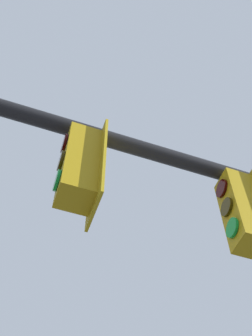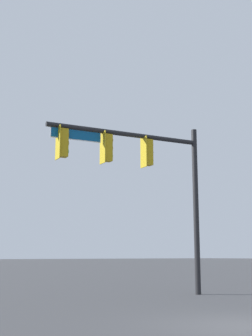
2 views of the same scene
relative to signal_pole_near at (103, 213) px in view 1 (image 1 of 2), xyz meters
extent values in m
cylinder|color=black|center=(0.73, -0.11, 1.30)|extent=(6.74, 1.22, 0.19)
cube|color=gold|center=(-0.09, 0.01, 0.63)|extent=(0.11, 0.52, 1.30)
cube|color=#B79314|center=(-0.28, 0.04, 0.63)|extent=(0.40, 0.37, 1.10)
cylinder|color=#B79314|center=(-0.28, 0.04, 1.24)|extent=(0.04, 0.04, 0.12)
cylinder|color=#340503|center=(-0.47, 0.07, 0.96)|extent=(0.06, 0.22, 0.22)
cylinder|color=#392D05|center=(-0.47, 0.07, 0.63)|extent=(0.06, 0.22, 0.22)
cylinder|color=green|center=(-0.47, 0.07, 0.30)|extent=(0.06, 0.22, 0.22)
cube|color=#B79314|center=(1.57, -0.24, 0.63)|extent=(0.40, 0.37, 1.10)
cylinder|color=#B79314|center=(1.57, -0.24, 1.24)|extent=(0.04, 0.04, 0.12)
cylinder|color=#340503|center=(1.37, -0.21, 0.96)|extent=(0.06, 0.22, 0.22)
cylinder|color=#392D05|center=(1.37, -0.21, 0.63)|extent=(0.06, 0.22, 0.22)
cylinder|color=green|center=(1.37, -0.21, 0.30)|extent=(0.06, 0.22, 0.22)
camera|label=1|loc=(-1.15, -2.62, -3.28)|focal=50.00mm
camera|label=2|loc=(11.56, 15.06, -3.61)|focal=50.00mm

